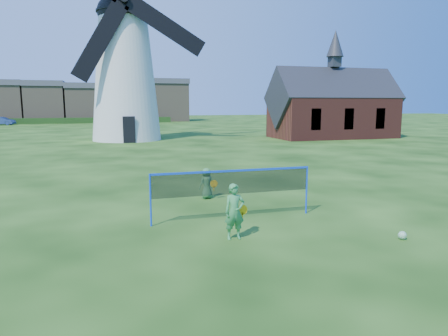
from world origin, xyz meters
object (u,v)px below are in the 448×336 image
badminton_net (233,183)px  car_right (2,121)px  player_boy (207,183)px  windmill (125,68)px  chapel (333,108)px  player_girl (235,212)px  play_ball (402,235)px

badminton_net → car_right: bearing=107.0°
badminton_net → car_right: 66.76m
player_boy → car_right: bearing=-89.6°
windmill → chapel: 21.25m
windmill → player_girl: size_ratio=13.45×
windmill → badminton_net: windmill is taller
play_ball → player_boy: bearing=122.0°
badminton_net → player_boy: bearing=91.5°
badminton_net → windmill: bearing=92.8°
car_right → windmill: bearing=-136.0°
chapel → car_right: 54.03m
windmill → car_right: windmill is taller
badminton_net → player_boy: badminton_net is taller
player_girl → car_right: size_ratio=0.37×
chapel → badminton_net: (-19.26, -26.28, -1.92)m
car_right → player_boy: bearing=-146.0°
car_right → play_ball: bearing=-144.5°
chapel → player_boy: (-19.34, -23.31, -2.48)m
player_boy → play_ball: player_boy is taller
badminton_net → car_right: badminton_net is taller
player_boy → play_ball: bearing=104.7°
badminton_net → player_girl: bearing=-106.4°
chapel → play_ball: 33.36m
windmill → play_ball: windmill is taller
windmill → play_ball: bearing=-81.0°
windmill → player_boy: size_ratio=17.24×
player_boy → windmill: bearing=-104.4°
windmill → car_right: (-18.06, 34.52, -6.20)m
badminton_net → play_ball: badminton_net is taller
chapel → player_boy: bearing=-129.7°
windmill → player_girl: (0.90, -31.11, -6.12)m
chapel → play_ball: size_ratio=58.38×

